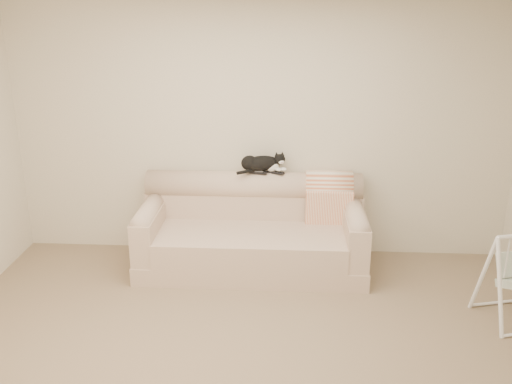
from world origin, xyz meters
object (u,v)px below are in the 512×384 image
Objects in this scene: sofa at (252,233)px; remote_b at (276,172)px; tuxedo_cat at (262,163)px; remote_a at (258,172)px.

sofa is 0.64m from remote_b.
remote_b is at bearing -3.99° from tuxedo_cat.
remote_a is 0.37× the size of tuxedo_cat.
remote_a is 0.18m from remote_b.
remote_a reaches higher than remote_b.
sofa is 0.60m from remote_a.
sofa is 12.69× the size of remote_b.
sofa is at bearing -108.77° from tuxedo_cat.
remote_a reaches higher than sofa.
remote_a is (0.04, 0.22, 0.56)m from sofa.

